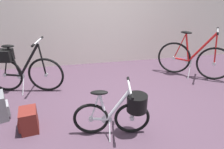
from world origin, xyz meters
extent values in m
plane|color=#473342|center=(0.00, 0.00, 0.00)|extent=(6.77, 6.77, 0.00)
torus|color=black|center=(0.05, -0.55, 0.23)|extent=(0.47, 0.11, 0.47)
cylinder|color=#B7B7BC|center=(0.05, -0.55, 0.23)|extent=(0.07, 0.06, 0.06)
torus|color=black|center=(-0.48, -0.47, 0.23)|extent=(0.47, 0.11, 0.47)
cylinder|color=#B7B7BC|center=(-0.48, -0.47, 0.23)|extent=(0.07, 0.06, 0.06)
cylinder|color=silver|center=(-0.38, -0.48, 0.23)|extent=(0.21, 0.07, 0.05)
cylinder|color=silver|center=(-0.14, -0.52, 0.44)|extent=(0.33, 0.09, 0.45)
cylinder|color=silver|center=(-0.32, -0.49, 0.41)|extent=(0.12, 0.05, 0.39)
cylinder|color=silver|center=(-0.38, -0.48, 0.23)|extent=(0.21, 0.06, 0.04)
cylinder|color=silver|center=(0.03, -0.55, 0.44)|extent=(0.08, 0.04, 0.42)
cylinder|color=silver|center=(-0.42, -0.48, 0.42)|extent=(0.14, 0.04, 0.38)
ellipsoid|color=black|center=(-0.37, -0.49, 0.62)|extent=(0.23, 0.12, 0.05)
cylinder|color=#B7B7BC|center=(0.00, -0.55, 0.67)|extent=(0.03, 0.03, 0.04)
cylinder|color=#B7B7BC|center=(0.00, -0.55, 0.69)|extent=(0.09, 0.44, 0.03)
cylinder|color=black|center=(-0.03, -0.76, 0.69)|extent=(0.05, 0.09, 0.04)
cylinder|color=black|center=(0.04, -0.33, 0.69)|extent=(0.05, 0.09, 0.04)
cylinder|color=#B7B7BC|center=(-0.28, -0.50, 0.22)|extent=(0.14, 0.04, 0.14)
cylinder|color=#B7B7BC|center=(-0.26, -0.59, 0.10)|extent=(0.05, 0.19, 0.22)
cylinder|color=black|center=(0.10, -0.56, 0.47)|extent=(0.30, 0.30, 0.22)
torus|color=black|center=(-1.15, 0.83, 0.32)|extent=(0.63, 0.16, 0.64)
cylinder|color=#B7B7BC|center=(-1.15, 0.83, 0.32)|extent=(0.07, 0.06, 0.06)
torus|color=black|center=(-1.87, 0.97, 0.32)|extent=(0.63, 0.16, 0.64)
cylinder|color=#B7B7BC|center=(-1.87, 0.97, 0.32)|extent=(0.07, 0.06, 0.06)
cylinder|color=black|center=(-1.73, 0.94, 0.31)|extent=(0.28, 0.09, 0.05)
cylinder|color=black|center=(-1.40, 0.88, 0.60)|extent=(0.43, 0.13, 0.61)
cylinder|color=black|center=(-1.65, 0.93, 0.57)|extent=(0.16, 0.06, 0.53)
cylinder|color=black|center=(-1.73, 0.94, 0.31)|extent=(0.28, 0.08, 0.04)
cylinder|color=black|center=(-1.18, 0.83, 0.60)|extent=(0.09, 0.05, 0.58)
cylinder|color=black|center=(-1.79, 0.95, 0.57)|extent=(0.18, 0.06, 0.52)
ellipsoid|color=black|center=(-1.71, 0.94, 0.85)|extent=(0.23, 0.13, 0.05)
cylinder|color=#B7B7BC|center=(-1.21, 0.84, 0.91)|extent=(0.03, 0.03, 0.04)
cylinder|color=#B7B7BC|center=(-1.21, 0.84, 0.93)|extent=(0.11, 0.44, 0.03)
cylinder|color=black|center=(-1.25, 0.62, 0.93)|extent=(0.05, 0.10, 0.04)
cylinder|color=black|center=(-1.16, 1.06, 0.93)|extent=(0.05, 0.10, 0.04)
cylinder|color=#B7B7BC|center=(-1.59, 0.92, 0.30)|extent=(0.14, 0.04, 0.14)
cylinder|color=#B7B7BC|center=(-1.56, 0.82, 0.14)|extent=(0.05, 0.19, 0.30)
cube|color=black|center=(-1.81, 0.96, 0.68)|extent=(0.31, 0.25, 0.20)
torus|color=black|center=(2.07, 0.70, 0.34)|extent=(0.58, 0.42, 0.68)
cylinder|color=#B7B7BC|center=(2.07, 0.70, 0.34)|extent=(0.08, 0.08, 0.06)
torus|color=black|center=(1.43, 1.15, 0.34)|extent=(0.58, 0.42, 0.68)
cylinder|color=#B7B7BC|center=(1.43, 1.15, 0.34)|extent=(0.08, 0.08, 0.06)
cylinder|color=red|center=(1.55, 1.06, 0.33)|extent=(0.26, 0.20, 0.05)
cylinder|color=red|center=(1.85, 0.85, 0.63)|extent=(0.40, 0.30, 0.65)
cylinder|color=red|center=(1.62, 1.01, 0.60)|extent=(0.15, 0.12, 0.57)
cylinder|color=red|center=(1.55, 1.06, 0.33)|extent=(0.26, 0.19, 0.04)
cylinder|color=red|center=(2.04, 0.71, 0.64)|extent=(0.09, 0.08, 0.61)
cylinder|color=red|center=(1.50, 1.10, 0.61)|extent=(0.17, 0.13, 0.55)
ellipsoid|color=black|center=(1.57, 1.05, 0.90)|extent=(0.23, 0.20, 0.05)
cylinder|color=#B7B7BC|center=(2.02, 0.73, 0.97)|extent=(0.03, 0.03, 0.04)
cylinder|color=#B7B7BC|center=(2.02, 0.73, 0.99)|extent=(0.28, 0.37, 0.03)
cylinder|color=black|center=(1.89, 0.55, 0.99)|extent=(0.08, 0.09, 0.04)
cylinder|color=black|center=(2.14, 0.91, 0.99)|extent=(0.08, 0.09, 0.04)
cylinder|color=#B7B7BC|center=(1.67, 0.98, 0.32)|extent=(0.12, 0.09, 0.14)
cylinder|color=#B7B7BC|center=(1.67, 0.87, 0.15)|extent=(0.13, 0.17, 0.31)
cube|color=maroon|center=(-1.30, -0.25, 0.16)|extent=(0.26, 0.31, 0.32)
cube|color=maroon|center=(-1.42, -0.26, 0.11)|extent=(0.06, 0.20, 0.14)
cube|color=slate|center=(-1.75, 0.12, 0.19)|extent=(0.26, 0.35, 0.39)
cube|color=gray|center=(-1.66, 0.15, 0.14)|extent=(0.10, 0.22, 0.17)
camera|label=1|loc=(-0.63, -2.71, 1.93)|focal=33.93mm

